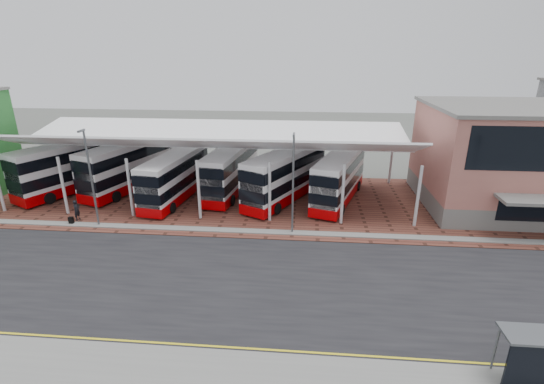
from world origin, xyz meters
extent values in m
plane|color=#52544E|center=(0.00, 0.00, 0.00)|extent=(140.00, 140.00, 0.00)
cube|color=black|center=(0.00, -1.00, 0.01)|extent=(120.00, 14.00, 0.02)
cube|color=brown|center=(2.00, 13.00, 0.03)|extent=(72.00, 16.00, 0.06)
cube|color=slate|center=(0.00, 6.20, 0.07)|extent=(120.00, 0.80, 0.14)
cube|color=yellow|center=(0.00, -7.00, 0.03)|extent=(120.00, 0.12, 0.01)
cube|color=yellow|center=(0.00, -6.70, 0.03)|extent=(120.00, 0.12, 0.01)
cylinder|color=silver|center=(-24.00, 19.50, 2.30)|extent=(0.26, 0.26, 4.60)
cylinder|color=silver|center=(-18.00, 8.50, 2.60)|extent=(0.26, 0.26, 5.20)
cylinder|color=silver|center=(-18.00, 19.50, 2.30)|extent=(0.26, 0.26, 4.60)
cylinder|color=silver|center=(-12.00, 8.50, 2.60)|extent=(0.26, 0.26, 5.20)
cylinder|color=silver|center=(-12.00, 19.50, 2.30)|extent=(0.26, 0.26, 4.60)
cylinder|color=silver|center=(-6.00, 8.50, 2.60)|extent=(0.26, 0.26, 5.20)
cylinder|color=silver|center=(-6.00, 19.50, 2.30)|extent=(0.26, 0.26, 4.60)
cylinder|color=silver|center=(0.00, 8.50, 2.60)|extent=(0.26, 0.26, 5.20)
cylinder|color=silver|center=(0.00, 19.50, 2.30)|extent=(0.26, 0.26, 4.60)
cylinder|color=silver|center=(6.00, 8.50, 2.60)|extent=(0.26, 0.26, 5.20)
cylinder|color=silver|center=(6.00, 19.50, 2.30)|extent=(0.26, 0.26, 4.60)
cylinder|color=silver|center=(12.00, 8.50, 2.60)|extent=(0.26, 0.26, 5.20)
cylinder|color=silver|center=(12.00, 19.50, 2.30)|extent=(0.26, 0.26, 4.60)
cube|color=white|center=(-6.00, 10.70, 6.10)|extent=(37.00, 4.95, 1.95)
cube|color=white|center=(-6.00, 16.30, 5.90)|extent=(37.00, 7.12, 1.43)
cube|color=slate|center=(23.00, 14.00, 0.90)|extent=(18.00, 12.00, 1.80)
cube|color=#AB675B|center=(23.00, 14.00, 5.40)|extent=(18.00, 12.00, 7.20)
cube|color=slate|center=(23.00, 14.00, 9.10)|extent=(18.40, 12.40, 0.30)
cylinder|color=#515559|center=(-14.00, 6.30, 4.00)|extent=(0.16, 0.16, 8.00)
cube|color=#515559|center=(-14.00, 6.00, 8.00)|extent=(0.15, 0.90, 0.15)
cylinder|color=#515559|center=(2.00, 6.30, 4.00)|extent=(0.16, 0.16, 8.00)
cube|color=#515559|center=(2.00, 6.00, 8.00)|extent=(0.15, 0.90, 0.15)
cube|color=white|center=(-20.46, 14.52, 2.67)|extent=(7.72, 11.95, 4.68)
cube|color=#AF0003|center=(-20.46, 14.52, 0.77)|extent=(7.77, 12.00, 0.98)
cube|color=black|center=(-20.46, 14.52, 2.18)|extent=(7.77, 12.00, 1.03)
cube|color=black|center=(-20.46, 14.52, 3.92)|extent=(7.77, 12.00, 1.03)
cube|color=black|center=(-23.07, 9.19, 2.56)|extent=(2.25, 1.18, 3.92)
cylinder|color=black|center=(-23.37, 11.68, 0.60)|extent=(0.75, 1.11, 1.09)
cylinder|color=black|center=(-20.92, 10.48, 0.60)|extent=(0.75, 1.11, 1.09)
cylinder|color=black|center=(-19.99, 18.55, 0.60)|extent=(0.75, 1.11, 1.09)
cylinder|color=black|center=(-17.55, 17.36, 0.60)|extent=(0.75, 1.11, 1.09)
cube|color=white|center=(-15.07, 15.49, 2.62)|extent=(6.14, 11.98, 4.58)
cube|color=#AF0003|center=(-15.07, 15.49, 0.75)|extent=(6.20, 12.03, 0.96)
cube|color=black|center=(-15.07, 15.49, 2.14)|extent=(6.20, 12.03, 1.01)
cube|color=black|center=(-15.07, 15.49, 3.85)|extent=(6.20, 12.03, 1.01)
cube|color=black|center=(-16.86, 9.96, 2.51)|extent=(2.32, 0.84, 3.84)
cylinder|color=black|center=(-17.49, 12.33, 0.59)|extent=(0.61, 1.11, 1.07)
cylinder|color=black|center=(-14.96, 11.51, 0.59)|extent=(0.61, 1.11, 1.07)
cylinder|color=black|center=(-15.18, 19.47, 0.59)|extent=(0.61, 1.11, 1.07)
cylinder|color=black|center=(-12.65, 18.65, 0.59)|extent=(0.61, 1.11, 1.07)
cube|color=white|center=(-9.47, 12.87, 2.38)|extent=(3.86, 10.84, 4.15)
cube|color=#AF0003|center=(-9.47, 12.87, 0.69)|extent=(3.91, 10.89, 0.87)
cube|color=black|center=(-9.47, 12.87, 1.94)|extent=(3.91, 10.89, 0.92)
cube|color=black|center=(-9.47, 12.87, 3.48)|extent=(3.91, 10.89, 0.92)
cube|color=black|center=(-10.20, 7.67, 2.28)|extent=(2.16, 0.40, 3.47)
cylinder|color=black|center=(-11.14, 9.68, 0.54)|extent=(0.40, 0.99, 0.96)
cylinder|color=black|center=(-8.75, 9.34, 0.54)|extent=(0.40, 0.99, 0.96)
cylinder|color=black|center=(-10.19, 16.41, 0.54)|extent=(0.40, 0.99, 0.96)
cylinder|color=black|center=(-7.81, 16.07, 0.54)|extent=(0.40, 0.99, 0.96)
cube|color=white|center=(-4.52, 15.25, 2.46)|extent=(4.05, 11.26, 4.31)
cube|color=#AF0003|center=(-4.52, 15.25, 0.71)|extent=(4.09, 11.31, 0.90)
cube|color=black|center=(-4.52, 15.25, 2.01)|extent=(4.09, 11.31, 0.95)
cube|color=black|center=(-4.52, 15.25, 3.62)|extent=(4.09, 11.31, 0.95)
cube|color=black|center=(-5.29, 9.85, 2.36)|extent=(2.25, 0.42, 3.61)
cylinder|color=black|center=(-6.26, 11.94, 0.56)|extent=(0.42, 1.03, 1.00)
cylinder|color=black|center=(-3.78, 11.58, 0.56)|extent=(0.42, 1.03, 1.00)
cylinder|color=black|center=(-5.26, 18.92, 0.56)|extent=(0.42, 1.03, 1.00)
cylinder|color=black|center=(-2.78, 18.57, 0.56)|extent=(0.42, 1.03, 1.00)
cube|color=white|center=(1.05, 13.71, 2.55)|extent=(7.54, 11.32, 4.46)
cube|color=#AF0003|center=(1.05, 13.71, 0.73)|extent=(7.60, 11.38, 0.93)
cube|color=black|center=(1.05, 13.71, 2.08)|extent=(7.60, 11.38, 0.98)
cube|color=black|center=(1.05, 13.71, 3.74)|extent=(7.60, 11.38, 0.98)
cube|color=black|center=(-1.55, 8.69, 2.44)|extent=(2.12, 1.16, 3.73)
cylinder|color=black|center=(-1.78, 11.07, 0.58)|extent=(0.73, 1.05, 1.04)
cylinder|color=black|center=(0.52, 9.88, 0.58)|extent=(0.73, 1.05, 1.04)
cylinder|color=black|center=(1.58, 17.55, 0.58)|extent=(0.73, 1.05, 1.04)
cylinder|color=black|center=(3.88, 16.36, 0.58)|extent=(0.73, 1.05, 1.04)
cube|color=white|center=(6.11, 13.81, 2.43)|extent=(5.73, 11.09, 4.24)
cube|color=#AF0003|center=(6.11, 13.81, 0.70)|extent=(5.77, 11.14, 0.89)
cube|color=black|center=(6.11, 13.81, 1.98)|extent=(5.77, 11.14, 0.94)
cube|color=black|center=(6.11, 13.81, 3.56)|extent=(5.77, 11.14, 0.94)
cube|color=black|center=(4.44, 8.70, 2.33)|extent=(2.14, 0.79, 3.55)
cylinder|color=black|center=(3.86, 10.89, 0.55)|extent=(0.57, 1.02, 0.99)
cylinder|color=black|center=(6.20, 10.12, 0.55)|extent=(0.57, 1.02, 0.99)
cylinder|color=black|center=(6.02, 17.50, 0.55)|extent=(0.57, 1.02, 0.99)
cylinder|color=black|center=(8.37, 16.73, 0.55)|extent=(0.57, 1.02, 0.99)
imported|color=black|center=(-16.29, 7.18, 0.95)|extent=(0.50, 0.70, 1.77)
cube|color=black|center=(-16.37, 6.30, 0.38)|extent=(0.37, 0.26, 0.63)
cube|color=black|center=(12.91, -8.24, 1.33)|extent=(2.85, 0.12, 2.37)
cube|color=#515559|center=(12.91, -7.67, 2.56)|extent=(3.04, 1.43, 0.11)
cylinder|color=#515559|center=(11.58, -7.10, 1.33)|extent=(0.09, 0.09, 2.37)
camera|label=1|loc=(2.88, -21.98, 13.85)|focal=26.00mm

